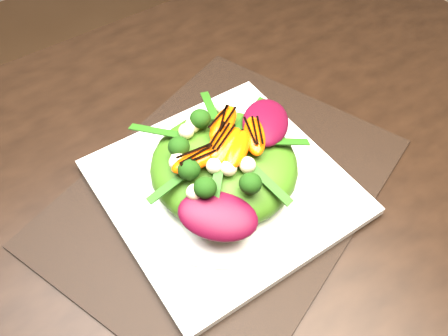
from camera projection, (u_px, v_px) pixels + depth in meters
dining_table at (110, 281)px, 0.57m from camera, size 1.60×0.90×0.75m
placemat at (224, 190)px, 0.63m from camera, size 0.54×0.47×0.00m
plate_base at (224, 187)px, 0.63m from camera, size 0.30×0.30×0.01m
salad_bowl at (224, 180)px, 0.61m from camera, size 0.29×0.29×0.02m
lettuce_mound at (224, 166)px, 0.59m from camera, size 0.24×0.24×0.06m
radicchio_leaf at (266, 122)px, 0.60m from camera, size 0.11×0.10×0.02m
orange_segment at (217, 135)px, 0.57m from camera, size 0.07×0.05×0.02m
broccoli_floret at (166, 147)px, 0.56m from camera, size 0.04×0.04×0.04m
macadamia_nut at (267, 151)px, 0.56m from camera, size 0.02×0.02×0.02m
balsamic_drizzle at (217, 129)px, 0.56m from camera, size 0.04×0.03×0.00m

